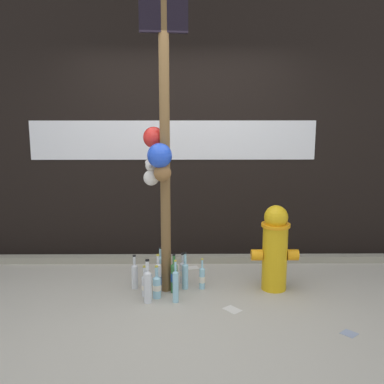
{
  "coord_description": "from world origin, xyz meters",
  "views": [
    {
      "loc": [
        0.09,
        -4.04,
        1.91
      ],
      "look_at": [
        0.12,
        0.43,
        1.01
      ],
      "focal_mm": 44.16,
      "sensor_mm": 36.0,
      "label": 1
    }
  ],
  "objects_px": {
    "bottle_10": "(158,278)",
    "fire_hydrant": "(275,247)",
    "bottle_0": "(202,277)",
    "bottle_9": "(148,285)",
    "bottle_7": "(183,271)",
    "bottle_8": "(145,285)",
    "bottle_1": "(174,277)",
    "bottle_2": "(157,286)",
    "bottle_6": "(161,268)",
    "bottle_3": "(135,275)",
    "bottle_4": "(185,274)",
    "bottle_5": "(176,285)",
    "memorial_post": "(161,133)"
  },
  "relations": [
    {
      "from": "fire_hydrant",
      "to": "bottle_0",
      "type": "bearing_deg",
      "value": 179.14
    },
    {
      "from": "bottle_5",
      "to": "bottle_10",
      "type": "xyz_separation_m",
      "value": [
        -0.18,
        0.19,
        -0.0
      ]
    },
    {
      "from": "bottle_7",
      "to": "bottle_8",
      "type": "height_order",
      "value": "bottle_7"
    },
    {
      "from": "bottle_4",
      "to": "bottle_10",
      "type": "xyz_separation_m",
      "value": [
        -0.26,
        -0.13,
        0.01
      ]
    },
    {
      "from": "memorial_post",
      "to": "bottle_4",
      "type": "distance_m",
      "value": 1.44
    },
    {
      "from": "bottle_4",
      "to": "bottle_6",
      "type": "bearing_deg",
      "value": 148.87
    },
    {
      "from": "memorial_post",
      "to": "bottle_5",
      "type": "bearing_deg",
      "value": -63.54
    },
    {
      "from": "fire_hydrant",
      "to": "bottle_10",
      "type": "xyz_separation_m",
      "value": [
        -1.16,
        -0.11,
        -0.27
      ]
    },
    {
      "from": "memorial_post",
      "to": "bottle_8",
      "type": "bearing_deg",
      "value": -141.57
    },
    {
      "from": "bottle_0",
      "to": "bottle_10",
      "type": "bearing_deg",
      "value": -164.06
    },
    {
      "from": "bottle_0",
      "to": "bottle_7",
      "type": "xyz_separation_m",
      "value": [
        -0.19,
        0.15,
        0.01
      ]
    },
    {
      "from": "memorial_post",
      "to": "bottle_9",
      "type": "bearing_deg",
      "value": -114.12
    },
    {
      "from": "bottle_9",
      "to": "fire_hydrant",
      "type": "bearing_deg",
      "value": 14.18
    },
    {
      "from": "bottle_0",
      "to": "bottle_10",
      "type": "xyz_separation_m",
      "value": [
        -0.44,
        -0.12,
        0.04
      ]
    },
    {
      "from": "bottle_1",
      "to": "bottle_5",
      "type": "height_order",
      "value": "bottle_5"
    },
    {
      "from": "bottle_8",
      "to": "bottle_1",
      "type": "bearing_deg",
      "value": 16.9
    },
    {
      "from": "bottle_0",
      "to": "bottle_3",
      "type": "bearing_deg",
      "value": 178.91
    },
    {
      "from": "bottle_5",
      "to": "bottle_4",
      "type": "bearing_deg",
      "value": 74.56
    },
    {
      "from": "bottle_5",
      "to": "fire_hydrant",
      "type": "bearing_deg",
      "value": 17.28
    },
    {
      "from": "fire_hydrant",
      "to": "bottle_8",
      "type": "bearing_deg",
      "value": -172.64
    },
    {
      "from": "bottle_1",
      "to": "bottle_2",
      "type": "bearing_deg",
      "value": -141.78
    },
    {
      "from": "bottle_0",
      "to": "bottle_9",
      "type": "bearing_deg",
      "value": -148.03
    },
    {
      "from": "bottle_2",
      "to": "bottle_6",
      "type": "height_order",
      "value": "bottle_6"
    },
    {
      "from": "bottle_10",
      "to": "bottle_2",
      "type": "bearing_deg",
      "value": -95.0
    },
    {
      "from": "bottle_1",
      "to": "bottle_8",
      "type": "bearing_deg",
      "value": -163.1
    },
    {
      "from": "bottle_0",
      "to": "bottle_9",
      "type": "xyz_separation_m",
      "value": [
        -0.52,
        -0.33,
        0.06
      ]
    },
    {
      "from": "bottle_8",
      "to": "bottle_9",
      "type": "xyz_separation_m",
      "value": [
        0.04,
        -0.15,
        0.06
      ]
    },
    {
      "from": "bottle_10",
      "to": "bottle_9",
      "type": "bearing_deg",
      "value": -113.22
    },
    {
      "from": "fire_hydrant",
      "to": "bottle_1",
      "type": "distance_m",
      "value": 1.05
    },
    {
      "from": "fire_hydrant",
      "to": "bottle_8",
      "type": "relative_size",
      "value": 2.81
    },
    {
      "from": "bottle_0",
      "to": "bottle_3",
      "type": "distance_m",
      "value": 0.68
    },
    {
      "from": "fire_hydrant",
      "to": "bottle_7",
      "type": "xyz_separation_m",
      "value": [
        -0.92,
        0.16,
        -0.31
      ]
    },
    {
      "from": "bottle_0",
      "to": "bottle_1",
      "type": "bearing_deg",
      "value": -161.99
    },
    {
      "from": "bottle_1",
      "to": "bottle_9",
      "type": "xyz_separation_m",
      "value": [
        -0.24,
        -0.23,
        0.01
      ]
    },
    {
      "from": "bottle_7",
      "to": "bottle_9",
      "type": "height_order",
      "value": "bottle_9"
    },
    {
      "from": "bottle_1",
      "to": "bottle_9",
      "type": "bearing_deg",
      "value": -135.82
    },
    {
      "from": "bottle_3",
      "to": "bottle_4",
      "type": "xyz_separation_m",
      "value": [
        0.51,
        -0.01,
        0.01
      ]
    },
    {
      "from": "bottle_6",
      "to": "bottle_7",
      "type": "height_order",
      "value": "bottle_6"
    },
    {
      "from": "bottle_6",
      "to": "bottle_10",
      "type": "bearing_deg",
      "value": -91.73
    },
    {
      "from": "bottle_10",
      "to": "bottle_1",
      "type": "bearing_deg",
      "value": 12.07
    },
    {
      "from": "bottle_1",
      "to": "bottle_3",
      "type": "height_order",
      "value": "bottle_1"
    },
    {
      "from": "bottle_0",
      "to": "bottle_6",
      "type": "relative_size",
      "value": 0.82
    },
    {
      "from": "bottle_4",
      "to": "bottle_8",
      "type": "xyz_separation_m",
      "value": [
        -0.39,
        -0.18,
        -0.04
      ]
    },
    {
      "from": "bottle_4",
      "to": "bottle_10",
      "type": "relative_size",
      "value": 0.94
    },
    {
      "from": "bottle_4",
      "to": "bottle_7",
      "type": "bearing_deg",
      "value": 98.05
    },
    {
      "from": "bottle_9",
      "to": "bottle_10",
      "type": "xyz_separation_m",
      "value": [
        0.09,
        0.2,
        -0.01
      ]
    },
    {
      "from": "memorial_post",
      "to": "bottle_0",
      "type": "height_order",
      "value": "memorial_post"
    },
    {
      "from": "bottle_0",
      "to": "bottle_5",
      "type": "bearing_deg",
      "value": -129.33
    },
    {
      "from": "bottle_10",
      "to": "fire_hydrant",
      "type": "bearing_deg",
      "value": 5.59
    },
    {
      "from": "bottle_0",
      "to": "fire_hydrant",
      "type": "bearing_deg",
      "value": -0.86
    }
  ]
}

